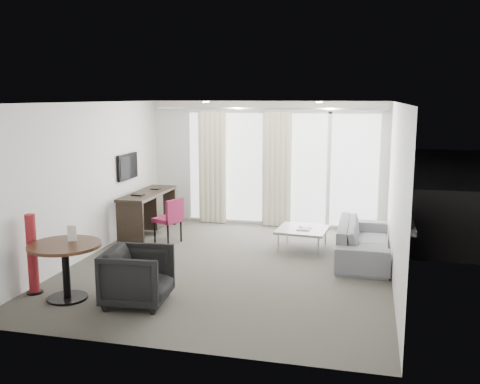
% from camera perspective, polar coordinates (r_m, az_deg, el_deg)
% --- Properties ---
extents(floor, '(5.00, 6.00, 0.00)m').
position_cam_1_polar(floor, '(8.72, -0.94, -7.81)').
color(floor, '#4C4840').
rests_on(floor, ground).
extents(ceiling, '(5.00, 6.00, 0.00)m').
position_cam_1_polar(ceiling, '(8.30, -1.00, 9.53)').
color(ceiling, white).
rests_on(ceiling, ground).
extents(wall_left, '(0.00, 6.00, 2.60)m').
position_cam_1_polar(wall_left, '(9.36, -15.95, 1.22)').
color(wall_left, silver).
rests_on(wall_left, ground).
extents(wall_right, '(0.00, 6.00, 2.60)m').
position_cam_1_polar(wall_right, '(8.15, 16.29, -0.07)').
color(wall_right, silver).
rests_on(wall_right, ground).
extents(wall_front, '(5.00, 0.00, 2.60)m').
position_cam_1_polar(wall_front, '(5.62, -8.77, -4.27)').
color(wall_front, silver).
rests_on(wall_front, ground).
extents(window_panel, '(4.00, 0.02, 2.38)m').
position_cam_1_polar(window_panel, '(11.26, 4.37, 2.51)').
color(window_panel, white).
rests_on(window_panel, ground).
extents(window_frame, '(4.10, 0.06, 2.44)m').
position_cam_1_polar(window_frame, '(11.24, 4.36, 2.50)').
color(window_frame, white).
rests_on(window_frame, ground).
extents(curtain_left, '(0.60, 0.20, 2.38)m').
position_cam_1_polar(curtain_left, '(11.42, -2.97, 2.64)').
color(curtain_left, beige).
rests_on(curtain_left, ground).
extents(curtain_right, '(0.60, 0.20, 2.38)m').
position_cam_1_polar(curtain_right, '(11.10, 3.98, 2.41)').
color(curtain_right, beige).
rests_on(curtain_right, ground).
extents(curtain_track, '(4.80, 0.04, 0.04)m').
position_cam_1_polar(curtain_track, '(11.05, 2.77, 8.89)').
color(curtain_track, '#B2B2B7').
rests_on(curtain_track, ceiling).
extents(downlight_a, '(0.12, 0.12, 0.02)m').
position_cam_1_polar(downlight_a, '(10.08, -3.67, 9.56)').
color(downlight_a, '#FFE0B2').
rests_on(downlight_a, ceiling).
extents(downlight_b, '(0.12, 0.12, 0.02)m').
position_cam_1_polar(downlight_b, '(9.67, 8.46, 9.45)').
color(downlight_b, '#FFE0B2').
rests_on(downlight_b, ceiling).
extents(desk, '(0.55, 1.77, 0.83)m').
position_cam_1_polar(desk, '(10.75, -9.77, -2.22)').
color(desk, black).
rests_on(desk, floor).
extents(tv, '(0.05, 0.80, 0.50)m').
position_cam_1_polar(tv, '(10.60, -11.90, 2.67)').
color(tv, black).
rests_on(tv, wall_left).
extents(desk_chair, '(0.59, 0.57, 0.84)m').
position_cam_1_polar(desk_chair, '(10.05, -7.73, -2.99)').
color(desk_chair, maroon).
rests_on(desk_chair, floor).
extents(round_table, '(1.03, 1.03, 0.77)m').
position_cam_1_polar(round_table, '(7.58, -18.06, -8.07)').
color(round_table, '#381F12').
rests_on(round_table, floor).
extents(menu_card, '(0.12, 0.07, 0.22)m').
position_cam_1_polar(menu_card, '(7.59, -17.41, -5.37)').
color(menu_card, white).
rests_on(menu_card, round_table).
extents(red_lamp, '(0.27, 0.27, 1.12)m').
position_cam_1_polar(red_lamp, '(7.90, -21.28, -6.20)').
color(red_lamp, maroon).
rests_on(red_lamp, floor).
extents(tub_armchair, '(0.90, 0.87, 0.75)m').
position_cam_1_polar(tub_armchair, '(7.18, -10.86, -8.84)').
color(tub_armchair, black).
rests_on(tub_armchair, floor).
extents(coffee_table, '(0.92, 0.92, 0.38)m').
position_cam_1_polar(coffee_table, '(9.60, 6.66, -5.00)').
color(coffee_table, gray).
rests_on(coffee_table, floor).
extents(remote, '(0.09, 0.15, 0.02)m').
position_cam_1_polar(remote, '(9.60, 6.51, -3.97)').
color(remote, black).
rests_on(remote, coffee_table).
extents(magazine, '(0.25, 0.31, 0.02)m').
position_cam_1_polar(magazine, '(9.52, 6.82, -4.09)').
color(magazine, gray).
rests_on(magazine, coffee_table).
extents(sofa, '(0.83, 2.13, 0.62)m').
position_cam_1_polar(sofa, '(9.22, 13.04, -5.07)').
color(sofa, slate).
rests_on(sofa, floor).
extents(terrace_slab, '(5.60, 3.00, 0.12)m').
position_cam_1_polar(terrace_slab, '(12.95, 5.40, -2.16)').
color(terrace_slab, '#4D4D50').
rests_on(terrace_slab, ground).
extents(rattan_chair_a, '(0.70, 0.70, 0.79)m').
position_cam_1_polar(rattan_chair_a, '(12.37, 9.69, -0.68)').
color(rattan_chair_a, '#463022').
rests_on(rattan_chair_a, terrace_slab).
extents(rattan_chair_b, '(0.78, 0.78, 0.87)m').
position_cam_1_polar(rattan_chair_b, '(12.73, 14.11, -0.36)').
color(rattan_chair_b, '#463022').
rests_on(rattan_chair_b, terrace_slab).
extents(rattan_table, '(0.48, 0.48, 0.44)m').
position_cam_1_polar(rattan_table, '(11.91, 9.84, -1.96)').
color(rattan_table, '#463022').
rests_on(rattan_table, terrace_slab).
extents(balustrade, '(5.50, 0.06, 1.05)m').
position_cam_1_polar(balustrade, '(14.26, 6.29, 1.25)').
color(balustrade, '#B2B2B7').
rests_on(balustrade, terrace_slab).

